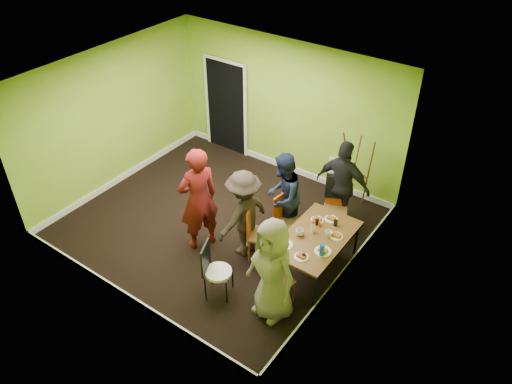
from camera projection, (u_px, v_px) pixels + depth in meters
ground at (218, 223)px, 9.15m from camera, size 5.00×5.00×0.00m
room_walls at (216, 177)px, 8.61m from camera, size 5.04×4.54×2.82m
dining_table at (316, 239)px, 7.73m from camera, size 0.90×1.50×0.75m
chair_left_far at (285, 216)px, 8.47m from camera, size 0.43×0.43×0.93m
chair_left_near at (257, 230)px, 8.12m from camera, size 0.54×0.54×1.00m
chair_back_end at (337, 193)px, 8.65m from camera, size 0.59×0.63×1.04m
chair_front_end at (276, 280)px, 7.30m from camera, size 0.43×0.44×0.88m
chair_bentwood at (214, 268)px, 7.46m from camera, size 0.49×0.48×0.95m
easel at (356, 173)px, 9.09m from camera, size 0.63×0.59×1.58m
plate_near_left at (317, 220)px, 8.02m from camera, size 0.21×0.21×0.01m
plate_near_right at (284, 245)px, 7.54m from camera, size 0.27×0.27×0.01m
plate_far_back at (331, 219)px, 8.03m from camera, size 0.22×0.22×0.01m
plate_far_front at (301, 257)px, 7.32m from camera, size 0.22×0.22×0.01m
plate_wall_back at (336, 236)px, 7.70m from camera, size 0.21×0.21×0.01m
plate_wall_front at (323, 251)px, 7.42m from camera, size 0.26×0.26×0.01m
thermos at (313, 227)px, 7.73m from camera, size 0.06×0.06×0.19m
blue_bottle at (322, 250)px, 7.30m from camera, size 0.07×0.07×0.21m
orange_bottle at (320, 224)px, 7.88m from camera, size 0.04×0.04×0.08m
glass_mid at (317, 222)px, 7.91m from camera, size 0.07×0.07×0.10m
glass_back at (335, 223)px, 7.89m from camera, size 0.06×0.06×0.10m
glass_front at (304, 255)px, 7.31m from camera, size 0.06×0.06×0.09m
cup_a at (300, 232)px, 7.70m from camera, size 0.13×0.13×0.10m
cup_b at (328, 234)px, 7.68m from camera, size 0.11×0.11×0.10m
person_standing at (198, 199)px, 8.14m from camera, size 0.69×0.82×1.90m
person_left_far at (283, 196)px, 8.46m from camera, size 0.79×0.91×1.61m
person_left_near at (244, 214)px, 8.09m from camera, size 0.73×1.09×1.58m
person_back_end at (343, 185)px, 8.64m from camera, size 1.01×0.44×1.70m
person_front_end at (272, 270)px, 6.97m from camera, size 0.92×0.70×1.70m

